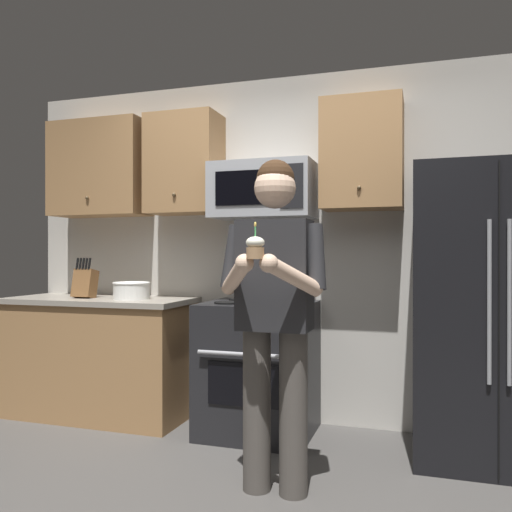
{
  "coord_description": "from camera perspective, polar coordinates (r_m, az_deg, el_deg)",
  "views": [
    {
      "loc": [
        0.97,
        -2.2,
        1.26
      ],
      "look_at": [
        0.11,
        0.51,
        1.25
      ],
      "focal_mm": 37.3,
      "sensor_mm": 36.0,
      "label": 1
    }
  ],
  "objects": [
    {
      "name": "counter_left",
      "position": [
        4.39,
        -16.34,
        -10.28
      ],
      "size": [
        1.44,
        0.66,
        0.92
      ],
      "color": "#9E7247",
      "rests_on": "ground"
    },
    {
      "name": "cupcake",
      "position": [
        2.48,
        -0.08,
        0.93
      ],
      "size": [
        0.09,
        0.09,
        0.17
      ],
      "color": "#A87F56"
    },
    {
      "name": "oven_range",
      "position": [
        3.81,
        0.26,
        -11.89
      ],
      "size": [
        0.76,
        0.7,
        0.93
      ],
      "color": "black",
      "rests_on": "ground"
    },
    {
      "name": "cabinet_row_upper",
      "position": [
        4.15,
        -6.72,
        9.77
      ],
      "size": [
        2.78,
        0.36,
        0.76
      ],
      "color": "#9E7247"
    },
    {
      "name": "wall_back",
      "position": [
        4.06,
        3.93,
        0.77
      ],
      "size": [
        4.4,
        0.1,
        2.6
      ],
      "primitive_type": "cube",
      "color": "beige",
      "rests_on": "ground"
    },
    {
      "name": "bowl_large_white",
      "position": [
        4.13,
        -13.21,
        -3.58
      ],
      "size": [
        0.28,
        0.28,
        0.13
      ],
      "color": "white",
      "rests_on": "counter_left"
    },
    {
      "name": "person",
      "position": [
        2.81,
        1.98,
        -5.21
      ],
      "size": [
        0.6,
        0.48,
        1.76
      ],
      "color": "#4C4742",
      "rests_on": "ground"
    },
    {
      "name": "refrigerator",
      "position": [
        3.56,
        23.9,
        -5.63
      ],
      "size": [
        0.9,
        0.75,
        1.8
      ],
      "color": "black",
      "rests_on": "ground"
    },
    {
      "name": "knife_block",
      "position": [
        4.34,
        -17.87,
        -2.77
      ],
      "size": [
        0.16,
        0.15,
        0.32
      ],
      "color": "brown",
      "rests_on": "counter_left"
    },
    {
      "name": "microwave",
      "position": [
        3.87,
        0.79,
        7.03
      ],
      "size": [
        0.74,
        0.41,
        0.4
      ],
      "color": "#9EA0A5"
    }
  ]
}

